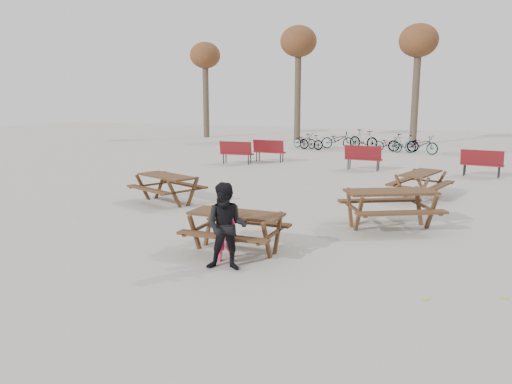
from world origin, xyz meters
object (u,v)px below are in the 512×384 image
at_px(adult, 227,227).
at_px(picnic_table_far, 420,185).
at_px(food_tray, 227,213).
at_px(child, 226,232).
at_px(main_picnic_table, 236,222).
at_px(soda_bottle, 234,210).
at_px(picnic_table_east, 390,209).
at_px(picnic_table_north, 167,189).

relative_size(adult, picnic_table_far, 0.85).
xyz_separation_m(food_tray, child, (0.17, -0.42, -0.24)).
height_order(main_picnic_table, food_tray, food_tray).
bearing_deg(picnic_table_far, child, 174.18).
distance_m(main_picnic_table, food_tray, 0.30).
bearing_deg(adult, picnic_table_far, 57.17).
bearing_deg(picnic_table_far, food_tray, 171.87).
distance_m(child, adult, 0.50).
bearing_deg(soda_bottle, picnic_table_east, 51.48).
bearing_deg(child, picnic_table_far, 48.26).
height_order(picnic_table_east, picnic_table_north, picnic_table_east).
xyz_separation_m(main_picnic_table, picnic_table_far, (2.86, 6.85, -0.20)).
distance_m(main_picnic_table, picnic_table_far, 7.42).
distance_m(main_picnic_table, child, 0.62).
relative_size(soda_bottle, adult, 0.11).
bearing_deg(food_tray, main_picnic_table, 63.19).
bearing_deg(picnic_table_east, main_picnic_table, -159.15).
distance_m(soda_bottle, picnic_table_east, 4.00).
relative_size(food_tray, child, 0.16).
bearing_deg(picnic_table_north, picnic_table_far, 50.09).
bearing_deg(child, food_tray, 91.04).
distance_m(main_picnic_table, picnic_table_east, 3.89).
xyz_separation_m(adult, picnic_table_far, (2.57, 7.86, -0.38)).
bearing_deg(main_picnic_table, child, -83.30).
xyz_separation_m(adult, picnic_table_east, (2.21, 3.99, -0.33)).
bearing_deg(child, soda_bottle, 74.59).
xyz_separation_m(child, adult, (0.21, -0.39, 0.22)).
bearing_deg(picnic_table_far, main_picnic_table, 171.99).
bearing_deg(adult, picnic_table_east, 46.28).
xyz_separation_m(picnic_table_east, picnic_table_north, (-6.22, 0.41, -0.04)).
height_order(food_tray, picnic_table_north, food_tray).
distance_m(food_tray, picnic_table_east, 4.12).
height_order(food_tray, picnic_table_far, food_tray).
height_order(child, adult, adult).
distance_m(soda_bottle, child, 0.57).
xyz_separation_m(picnic_table_east, picnic_table_far, (0.36, 3.87, -0.05)).
bearing_deg(picnic_table_east, soda_bottle, -157.68).
distance_m(main_picnic_table, picnic_table_north, 5.04).
xyz_separation_m(food_tray, adult, (0.39, -0.81, -0.03)).
bearing_deg(main_picnic_table, food_tray, -116.81).
distance_m(child, picnic_table_far, 7.97).
xyz_separation_m(soda_bottle, picnic_table_east, (2.48, 3.11, -0.41)).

